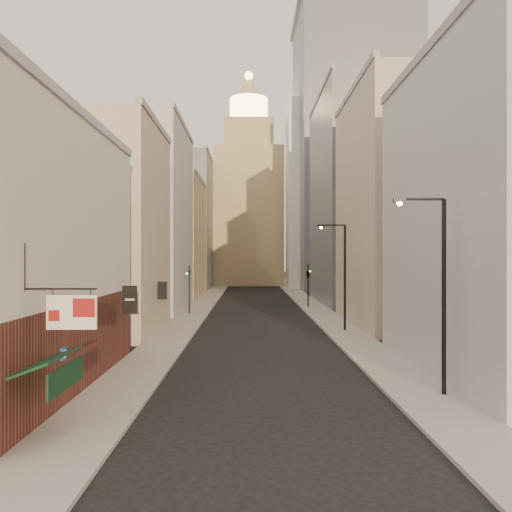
{
  "coord_description": "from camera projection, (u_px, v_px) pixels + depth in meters",
  "views": [
    {
      "loc": [
        -0.82,
        -12.96,
        5.94
      ],
      "look_at": [
        -0.43,
        17.8,
        5.95
      ],
      "focal_mm": 35.0,
      "sensor_mm": 36.0,
      "label": 1
    }
  ],
  "objects": [
    {
      "name": "streetlamp_near",
      "position": [
        439.0,
        283.0,
        20.93
      ],
      "size": [
        2.2,
        0.26,
        8.4
      ],
      "rotation": [
        0.0,
        0.0,
        -0.03
      ],
      "color": "black",
      "rests_on": "ground"
    },
    {
      "name": "right_bldg_wingrid",
      "position": [
        351.0,
        200.0,
        63.12
      ],
      "size": [
        8.0,
        20.0,
        26.0
      ],
      "primitive_type": "cube",
      "color": "gray",
      "rests_on": "ground"
    },
    {
      "name": "left_bldg_grey",
      "position": [
        148.0,
        219.0,
        54.82
      ],
      "size": [
        8.0,
        16.0,
        20.0
      ],
      "primitive_type": "cube",
      "color": "#9B9BA0",
      "rests_on": "ground"
    },
    {
      "name": "sidewalk_right",
      "position": [
        303.0,
        299.0,
        68.05
      ],
      "size": [
        3.0,
        140.0,
        0.15
      ],
      "primitive_type": "cube",
      "color": "gray",
      "rests_on": "ground"
    },
    {
      "name": "streetlamp_mid",
      "position": [
        342.0,
        270.0,
        39.08
      ],
      "size": [
        2.21,
        0.37,
        8.44
      ],
      "rotation": [
        0.0,
        0.0,
        -0.08
      ],
      "color": "black",
      "rests_on": "ground"
    },
    {
      "name": "traffic_light_right",
      "position": [
        308.0,
        274.0,
        57.3
      ],
      "size": [
        0.73,
        0.73,
        5.0
      ],
      "rotation": [
        0.0,
        0.0,
        3.29
      ],
      "color": "black",
      "rests_on": "ground"
    },
    {
      "name": "near_building_left",
      "position": [
        18.0,
        254.0,
        21.83
      ],
      "size": [
        8.3,
        23.04,
        12.3
      ],
      "color": "brown",
      "rests_on": "ground"
    },
    {
      "name": "right_bldg_grey",
      "position": [
        504.0,
        215.0,
        25.13
      ],
      "size": [
        8.0,
        16.0,
        16.0
      ],
      "primitive_type": "cube",
      "color": "#9B9BA0",
      "rests_on": "ground"
    },
    {
      "name": "highrise",
      "position": [
        352.0,
        149.0,
        91.2
      ],
      "size": [
        21.0,
        23.0,
        51.2
      ],
      "color": "gray",
      "rests_on": "ground"
    },
    {
      "name": "right_bldg_beige",
      "position": [
        398.0,
        209.0,
        43.12
      ],
      "size": [
        8.0,
        16.0,
        20.0
      ],
      "primitive_type": "cube",
      "color": "#B1A18B",
      "rests_on": "ground"
    },
    {
      "name": "left_bldg_wingrid",
      "position": [
        190.0,
        224.0,
        92.82
      ],
      "size": [
        8.0,
        20.0,
        24.0
      ],
      "primitive_type": "cube",
      "color": "gray",
      "rests_on": "ground"
    },
    {
      "name": "white_tower",
      "position": [
        309.0,
        187.0,
        91.1
      ],
      "size": [
        8.0,
        8.0,
        41.5
      ],
      "color": "silver",
      "rests_on": "ground"
    },
    {
      "name": "clock_tower",
      "position": [
        249.0,
        201.0,
        104.96
      ],
      "size": [
        14.0,
        14.0,
        44.9
      ],
      "color": "tan",
      "rests_on": "ground"
    },
    {
      "name": "traffic_light_left",
      "position": [
        189.0,
        279.0,
        50.16
      ],
      "size": [
        0.62,
        0.58,
        5.0
      ],
      "rotation": [
        0.0,
        0.0,
        3.56
      ],
      "color": "black",
      "rests_on": "ground"
    },
    {
      "name": "ground",
      "position": [
        281.0,
        484.0,
        12.97
      ],
      "size": [
        360.0,
        360.0,
        0.0
      ],
      "primitive_type": "plane",
      "color": "black",
      "rests_on": "ground"
    },
    {
      "name": "sidewalk_left",
      "position": [
        208.0,
        299.0,
        67.88
      ],
      "size": [
        3.0,
        140.0,
        0.15
      ],
      "primitive_type": "cube",
      "color": "gray",
      "rests_on": "ground"
    },
    {
      "name": "left_bldg_tan",
      "position": [
        173.0,
        239.0,
        72.82
      ],
      "size": [
        8.0,
        18.0,
        17.0
      ],
      "primitive_type": "cube",
      "color": "tan",
      "rests_on": "ground"
    },
    {
      "name": "left_bldg_beige",
      "position": [
        106.0,
        230.0,
        38.82
      ],
      "size": [
        8.0,
        12.0,
        16.0
      ],
      "primitive_type": "cube",
      "color": "#B1A18B",
      "rests_on": "ground"
    }
  ]
}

